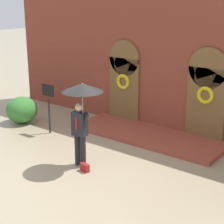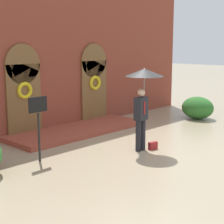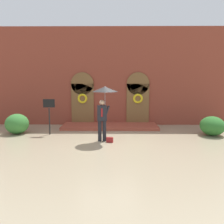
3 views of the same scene
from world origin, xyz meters
name	(u,v)px [view 1 (image 1 of 3)]	position (x,y,z in m)	size (l,w,h in m)	color
ground_plane	(87,169)	(0.00, 0.00, 0.00)	(80.00, 80.00, 0.00)	tan
building_facade	(167,54)	(0.00, 4.15, 2.68)	(14.00, 2.30, 5.60)	brown
person_with_umbrella	(82,100)	(-0.18, 0.06, 1.91)	(1.10, 1.10, 2.36)	black
handbag	(85,168)	(0.06, -0.14, 0.11)	(0.28, 0.12, 0.22)	maroon
sign_post	(48,100)	(-2.89, 1.35, 1.16)	(0.56, 0.06, 1.72)	black
shrub_left	(22,110)	(-4.53, 1.51, 0.49)	(1.13, 1.17, 0.98)	#387A33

